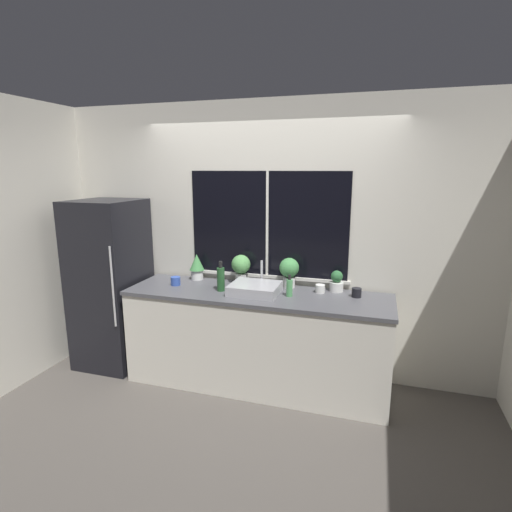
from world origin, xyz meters
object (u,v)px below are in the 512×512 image
(mug_blue, at_px, (176,281))
(potted_plant_center_left, at_px, (241,266))
(potted_plant_far_left, at_px, (197,266))
(soap_bottle, at_px, (289,287))
(potted_plant_center_right, at_px, (289,270))
(bottle_tall, at_px, (221,279))
(potted_plant_far_right, at_px, (337,282))
(mug_white, at_px, (320,289))
(refrigerator, at_px, (111,284))
(sink, at_px, (255,288))
(mug_black, at_px, (357,293))

(mug_blue, bearing_deg, potted_plant_center_left, 23.47)
(potted_plant_far_left, relative_size, soap_bottle, 1.34)
(potted_plant_center_right, relative_size, bottle_tall, 1.01)
(potted_plant_center_right, distance_m, potted_plant_far_right, 0.46)
(bottle_tall, bearing_deg, potted_plant_center_left, 72.24)
(potted_plant_center_left, distance_m, soap_bottle, 0.63)
(potted_plant_center_right, height_order, bottle_tall, potted_plant_center_right)
(mug_white, bearing_deg, potted_plant_far_right, 32.17)
(potted_plant_center_left, xyz_separation_m, potted_plant_center_right, (0.49, -0.00, -0.00))
(refrigerator, distance_m, soap_bottle, 1.92)
(mug_white, distance_m, mug_blue, 1.42)
(potted_plant_center_right, xyz_separation_m, mug_white, (0.32, -0.09, -0.13))
(potted_plant_center_right, xyz_separation_m, potted_plant_far_right, (0.46, 0.00, -0.08))
(potted_plant_far_left, bearing_deg, bottle_tall, -37.93)
(refrigerator, relative_size, bottle_tall, 6.09)
(potted_plant_center_right, height_order, soap_bottle, potted_plant_center_right)
(potted_plant_center_right, height_order, mug_white, potted_plant_center_right)
(mug_blue, bearing_deg, potted_plant_center_right, 13.38)
(soap_bottle, bearing_deg, sink, -179.78)
(mug_blue, bearing_deg, potted_plant_far_right, 9.52)
(potted_plant_center_left, height_order, potted_plant_center_right, same)
(potted_plant_far_left, bearing_deg, potted_plant_far_right, 0.00)
(potted_plant_center_right, height_order, mug_blue, potted_plant_center_right)
(refrigerator, xyz_separation_m, mug_black, (2.50, 0.13, 0.09))
(potted_plant_far_left, xyz_separation_m, soap_bottle, (1.04, -0.28, -0.06))
(soap_bottle, height_order, bottle_tall, bottle_tall)
(sink, distance_m, bottle_tall, 0.34)
(potted_plant_far_right, bearing_deg, sink, -158.73)
(potted_plant_center_right, xyz_separation_m, mug_blue, (-1.09, -0.26, -0.13))
(sink, bearing_deg, mug_white, 18.31)
(potted_plant_center_right, bearing_deg, soap_bottle, -76.90)
(mug_black, bearing_deg, mug_white, 173.79)
(potted_plant_center_left, height_order, mug_black, potted_plant_center_left)
(potted_plant_center_right, xyz_separation_m, soap_bottle, (0.06, -0.28, -0.09))
(refrigerator, xyz_separation_m, mug_white, (2.17, 0.17, 0.09))
(potted_plant_center_right, relative_size, mug_white, 3.31)
(potted_plant_center_left, xyz_separation_m, potted_plant_far_right, (0.95, -0.00, -0.08))
(mug_blue, bearing_deg, soap_bottle, -0.90)
(sink, xyz_separation_m, potted_plant_center_right, (0.26, 0.28, 0.13))
(refrigerator, relative_size, potted_plant_far_right, 8.72)
(sink, relative_size, soap_bottle, 2.24)
(sink, bearing_deg, mug_blue, 178.67)
(potted_plant_far_left, distance_m, mug_white, 1.30)
(potted_plant_far_right, bearing_deg, bottle_tall, -163.88)
(potted_plant_far_right, distance_m, bottle_tall, 1.09)
(mug_blue, bearing_deg, potted_plant_far_left, 66.48)
(potted_plant_center_right, bearing_deg, mug_black, -10.85)
(soap_bottle, height_order, mug_blue, soap_bottle)
(refrigerator, bearing_deg, potted_plant_center_left, 10.60)
(potted_plant_far_left, distance_m, bottle_tall, 0.49)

